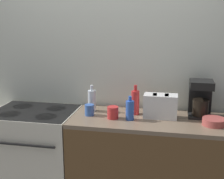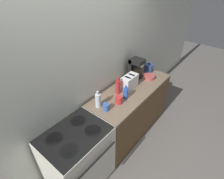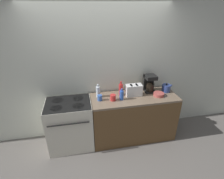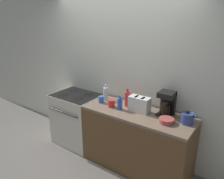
# 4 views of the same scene
# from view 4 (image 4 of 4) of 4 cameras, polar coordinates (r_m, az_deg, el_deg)

# --- Properties ---
(ground_plane) EXTENTS (12.00, 12.00, 0.00)m
(ground_plane) POSITION_cam_4_polar(r_m,az_deg,el_deg) (3.67, -4.59, -18.47)
(ground_plane) COLOR slate
(wall_back) EXTENTS (8.00, 0.05, 2.60)m
(wall_back) POSITION_cam_4_polar(r_m,az_deg,el_deg) (3.56, 1.79, 3.96)
(wall_back) COLOR silver
(wall_back) RESTS_ON ground_plane
(stove) EXTENTS (0.79, 0.65, 0.92)m
(stove) POSITION_cam_4_polar(r_m,az_deg,el_deg) (3.98, -9.03, -7.41)
(stove) COLOR silver
(stove) RESTS_ON ground_plane
(counter_block) EXTENTS (1.60, 0.62, 0.92)m
(counter_block) POSITION_cam_4_polar(r_m,az_deg,el_deg) (3.35, 6.42, -13.04)
(counter_block) COLOR brown
(counter_block) RESTS_ON ground_plane
(kettle) EXTENTS (0.20, 0.16, 0.18)m
(kettle) POSITION_cam_4_polar(r_m,az_deg,el_deg) (2.95, 19.04, -7.03)
(kettle) COLOR #33478C
(kettle) RESTS_ON counter_block
(toaster) EXTENTS (0.30, 0.15, 0.21)m
(toaster) POSITION_cam_4_polar(r_m,az_deg,el_deg) (3.13, 7.19, -3.80)
(toaster) COLOR white
(toaster) RESTS_ON counter_block
(coffee_maker) EXTENTS (0.20, 0.22, 0.34)m
(coffee_maker) POSITION_cam_4_polar(r_m,az_deg,el_deg) (3.07, 14.11, -3.38)
(coffee_maker) COLOR black
(coffee_maker) RESTS_ON counter_block
(bottle_blue) EXTENTS (0.07, 0.07, 0.21)m
(bottle_blue) POSITION_cam_4_polar(r_m,az_deg,el_deg) (3.16, 2.05, -3.70)
(bottle_blue) COLOR #2D56B7
(bottle_blue) RESTS_ON counter_block
(bottle_clear) EXTENTS (0.08, 0.08, 0.25)m
(bottle_clear) POSITION_cam_4_polar(r_m,az_deg,el_deg) (3.51, -1.67, -1.04)
(bottle_clear) COLOR silver
(bottle_clear) RESTS_ON counter_block
(bottle_red) EXTENTS (0.08, 0.08, 0.28)m
(bottle_red) POSITION_cam_4_polar(r_m,az_deg,el_deg) (3.27, 4.01, -2.46)
(bottle_red) COLOR #B72828
(bottle_red) RESTS_ON counter_block
(cup_blue) EXTENTS (0.09, 0.09, 0.10)m
(cup_blue) POSITION_cam_4_polar(r_m,az_deg,el_deg) (3.42, -2.86, -2.58)
(cup_blue) COLOR #3860B2
(cup_blue) RESTS_ON counter_block
(cup_red) EXTENTS (0.10, 0.10, 0.11)m
(cup_red) POSITION_cam_4_polar(r_m,az_deg,el_deg) (3.26, -0.17, -3.63)
(cup_red) COLOR red
(cup_red) RESTS_ON counter_block
(bowl) EXTENTS (0.19, 0.19, 0.06)m
(bowl) POSITION_cam_4_polar(r_m,az_deg,el_deg) (2.90, 14.02, -7.87)
(bowl) COLOR #B24C47
(bowl) RESTS_ON counter_block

